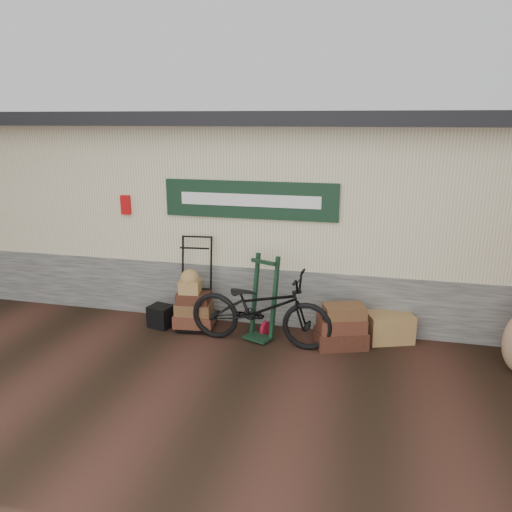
{
  "coord_description": "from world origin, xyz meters",
  "views": [
    {
      "loc": [
        1.48,
        -6.06,
        3.11
      ],
      "look_at": [
        -0.19,
        0.9,
        1.12
      ],
      "focal_mm": 35.0,
      "sensor_mm": 36.0,
      "label": 1
    }
  ],
  "objects_px": {
    "porter_trolley": "(196,282)",
    "black_trunk": "(161,316)",
    "wicker_hamper": "(389,327)",
    "bicycle": "(260,304)",
    "suitcase_stack": "(341,326)",
    "green_barrow": "(263,298)"
  },
  "relations": [
    {
      "from": "porter_trolley",
      "to": "black_trunk",
      "type": "relative_size",
      "value": 4.22
    },
    {
      "from": "suitcase_stack",
      "to": "wicker_hamper",
      "type": "distance_m",
      "value": 0.76
    },
    {
      "from": "porter_trolley",
      "to": "suitcase_stack",
      "type": "xyz_separation_m",
      "value": [
        2.22,
        -0.21,
        -0.4
      ]
    },
    {
      "from": "black_trunk",
      "to": "wicker_hamper",
      "type": "bearing_deg",
      "value": 5.13
    },
    {
      "from": "porter_trolley",
      "to": "suitcase_stack",
      "type": "bearing_deg",
      "value": -11.6
    },
    {
      "from": "green_barrow",
      "to": "bicycle",
      "type": "bearing_deg",
      "value": -65.71
    },
    {
      "from": "wicker_hamper",
      "to": "green_barrow",
      "type": "bearing_deg",
      "value": -170.01
    },
    {
      "from": "wicker_hamper",
      "to": "bicycle",
      "type": "xyz_separation_m",
      "value": [
        -1.79,
        -0.52,
        0.39
      ]
    },
    {
      "from": "black_trunk",
      "to": "bicycle",
      "type": "bearing_deg",
      "value": -7.48
    },
    {
      "from": "porter_trolley",
      "to": "bicycle",
      "type": "relative_size",
      "value": 0.69
    },
    {
      "from": "porter_trolley",
      "to": "green_barrow",
      "type": "relative_size",
      "value": 1.16
    },
    {
      "from": "green_barrow",
      "to": "black_trunk",
      "type": "distance_m",
      "value": 1.67
    },
    {
      "from": "wicker_hamper",
      "to": "bicycle",
      "type": "relative_size",
      "value": 0.31
    },
    {
      "from": "green_barrow",
      "to": "suitcase_stack",
      "type": "relative_size",
      "value": 1.76
    },
    {
      "from": "green_barrow",
      "to": "black_trunk",
      "type": "relative_size",
      "value": 3.65
    },
    {
      "from": "wicker_hamper",
      "to": "black_trunk",
      "type": "xyz_separation_m",
      "value": [
        -3.41,
        -0.31,
        -0.04
      ]
    },
    {
      "from": "wicker_hamper",
      "to": "bicycle",
      "type": "height_order",
      "value": "bicycle"
    },
    {
      "from": "porter_trolley",
      "to": "suitcase_stack",
      "type": "relative_size",
      "value": 2.03
    },
    {
      "from": "suitcase_stack",
      "to": "wicker_hamper",
      "type": "relative_size",
      "value": 1.11
    },
    {
      "from": "suitcase_stack",
      "to": "bicycle",
      "type": "height_order",
      "value": "bicycle"
    },
    {
      "from": "green_barrow",
      "to": "bicycle",
      "type": "height_order",
      "value": "green_barrow"
    },
    {
      "from": "green_barrow",
      "to": "wicker_hamper",
      "type": "bearing_deg",
      "value": 32.33
    }
  ]
}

